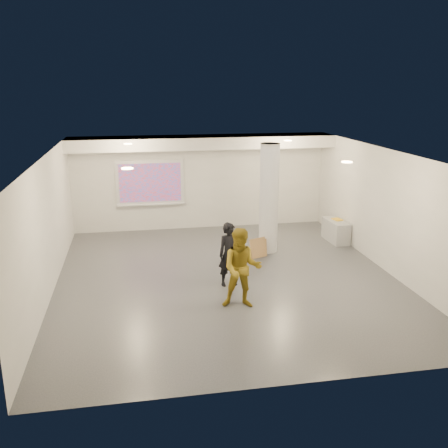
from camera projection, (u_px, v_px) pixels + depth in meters
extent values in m
cube|color=#393C41|center=(227.00, 278.00, 11.99)|extent=(8.00, 9.00, 0.01)
cube|color=silver|center=(227.00, 154.00, 11.18)|extent=(8.00, 9.00, 0.01)
cube|color=silver|center=(201.00, 182.00, 15.85)|extent=(8.00, 0.01, 3.00)
cube|color=silver|center=(284.00, 297.00, 7.33)|extent=(8.00, 0.01, 3.00)
cube|color=silver|center=(47.00, 227.00, 10.89)|extent=(0.01, 9.00, 3.00)
cube|color=silver|center=(386.00, 211.00, 12.28)|extent=(0.01, 9.00, 3.00)
cube|color=silver|center=(203.00, 142.00, 14.97)|extent=(8.00, 1.10, 0.36)
cylinder|color=#E6BC7C|center=(128.00, 144.00, 13.17)|extent=(0.22, 0.22, 0.02)
cylinder|color=#E6BC7C|center=(288.00, 141.00, 13.93)|extent=(0.22, 0.22, 0.02)
cylinder|color=#E6BC7C|center=(127.00, 168.00, 9.38)|extent=(0.22, 0.22, 0.02)
cylinder|color=#E6BC7C|center=(347.00, 162.00, 10.14)|extent=(0.22, 0.22, 0.02)
cylinder|color=silver|center=(269.00, 199.00, 13.55)|extent=(0.52, 0.52, 3.00)
cube|color=silver|center=(150.00, 182.00, 15.52)|extent=(2.10, 0.06, 1.40)
cube|color=#0865BE|center=(150.00, 183.00, 15.47)|extent=(1.90, 0.01, 1.20)
cube|color=silver|center=(151.00, 205.00, 15.65)|extent=(2.10, 0.08, 0.04)
cube|color=#999C9F|center=(336.00, 231.00, 14.75)|extent=(0.50, 1.10, 0.63)
cube|color=yellow|center=(337.00, 219.00, 14.74)|extent=(0.28, 0.34, 0.03)
cube|color=#997143|center=(258.00, 248.00, 13.39)|extent=(0.51, 0.33, 0.53)
cube|color=#997143|center=(259.00, 248.00, 13.47)|extent=(0.44, 0.16, 0.47)
imported|color=black|center=(230.00, 254.00, 11.42)|extent=(0.60, 0.44, 1.49)
imported|color=olive|center=(242.00, 268.00, 10.26)|extent=(0.94, 0.80, 1.70)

